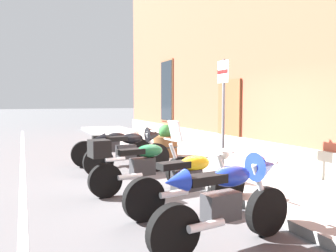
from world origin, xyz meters
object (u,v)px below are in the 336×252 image
(motorcycle_blue_sport, at_px, (230,197))
(barrel_planter, at_px, (165,143))
(parking_sign, at_px, (223,101))
(motorcycle_black_sport, at_px, (131,149))
(motorcycle_green_touring, at_px, (139,163))
(motorcycle_black_naked, at_px, (113,147))
(motorcycle_yellow_naked, at_px, (191,181))

(motorcycle_blue_sport, height_order, barrel_planter, motorcycle_blue_sport)
(parking_sign, bearing_deg, motorcycle_black_sport, -136.93)
(motorcycle_black_sport, relative_size, motorcycle_green_touring, 0.97)
(parking_sign, bearing_deg, motorcycle_black_naked, -150.51)
(motorcycle_black_naked, xyz_separation_m, motorcycle_blue_sport, (5.48, 0.02, 0.11))
(parking_sign, relative_size, barrel_planter, 2.65)
(motorcycle_yellow_naked, distance_m, parking_sign, 2.34)
(motorcycle_green_touring, bearing_deg, motorcycle_black_naked, 175.35)
(motorcycle_black_sport, distance_m, motorcycle_yellow_naked, 2.97)
(motorcycle_green_touring, relative_size, motorcycle_blue_sport, 1.08)
(motorcycle_green_touring, xyz_separation_m, motorcycle_blue_sport, (2.62, 0.25, 0.03))
(motorcycle_yellow_naked, bearing_deg, motorcycle_black_sport, -179.28)
(motorcycle_black_sport, distance_m, parking_sign, 2.43)
(motorcycle_black_naked, height_order, motorcycle_blue_sport, motorcycle_blue_sport)
(parking_sign, distance_m, barrel_planter, 3.08)
(motorcycle_green_touring, bearing_deg, motorcycle_black_sport, 167.97)
(motorcycle_black_sport, bearing_deg, barrel_planter, 132.37)
(motorcycle_yellow_naked, xyz_separation_m, motorcycle_blue_sport, (1.27, -0.13, 0.11))
(motorcycle_black_sport, height_order, motorcycle_yellow_naked, motorcycle_black_sport)
(motorcycle_black_naked, bearing_deg, motorcycle_black_sport, 5.29)
(parking_sign, height_order, barrel_planter, parking_sign)
(motorcycle_green_touring, bearing_deg, motorcycle_blue_sport, 5.43)
(motorcycle_black_naked, distance_m, barrel_planter, 1.50)
(motorcycle_black_naked, height_order, motorcycle_yellow_naked, motorcycle_yellow_naked)
(motorcycle_black_naked, distance_m, motorcycle_yellow_naked, 4.20)
(motorcycle_black_sport, height_order, barrel_planter, motorcycle_black_sport)
(motorcycle_black_naked, height_order, parking_sign, parking_sign)
(motorcycle_black_sport, relative_size, parking_sign, 0.87)
(motorcycle_black_sport, height_order, motorcycle_green_touring, motorcycle_green_touring)
(motorcycle_green_touring, xyz_separation_m, parking_sign, (-0.05, 1.82, 1.14))
(barrel_planter, bearing_deg, parking_sign, 1.89)
(motorcycle_black_sport, xyz_separation_m, parking_sign, (1.58, 1.47, 1.10))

